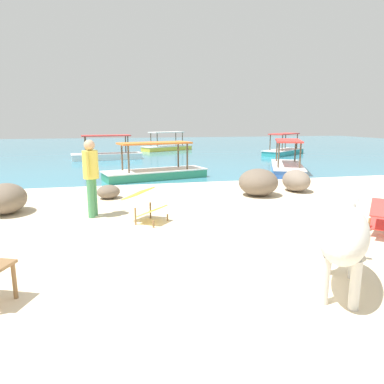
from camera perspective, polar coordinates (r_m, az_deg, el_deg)
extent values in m
cube|color=beige|center=(4.72, 2.90, -13.73)|extent=(18.00, 14.00, 0.04)
cube|color=teal|center=(26.22, -9.96, 6.87)|extent=(60.00, 36.00, 0.03)
cylinder|color=beige|center=(4.99, 21.27, -9.42)|extent=(0.11, 0.11, 0.55)
cylinder|color=beige|center=(4.99, 24.87, -9.70)|extent=(0.11, 0.11, 0.55)
cylinder|color=beige|center=(4.22, 20.74, -13.27)|extent=(0.11, 0.11, 0.55)
cylinder|color=beige|center=(4.22, 25.05, -13.60)|extent=(0.11, 0.11, 0.55)
ellipsoid|color=beige|center=(4.45, 23.44, -6.07)|extent=(1.34, 1.55, 0.60)
ellipsoid|color=beige|center=(5.33, 23.61, -2.16)|extent=(0.43, 0.47, 0.28)
cone|color=beige|center=(5.31, 22.20, -0.78)|extent=(0.14, 0.14, 0.10)
cone|color=beige|center=(5.31, 25.23, -1.02)|extent=(0.14, 0.14, 0.10)
ellipsoid|color=beige|center=(4.65, 23.72, -2.11)|extent=(0.36, 0.37, 0.20)
cylinder|color=brown|center=(4.56, -26.97, -12.78)|extent=(0.05, 0.05, 0.43)
cylinder|color=brown|center=(7.28, 26.99, -5.10)|extent=(0.04, 0.04, 0.14)
cylinder|color=brown|center=(6.86, 26.85, -5.19)|extent=(0.04, 0.04, 0.34)
cylinder|color=brown|center=(7.13, -4.01, -4.16)|extent=(0.04, 0.04, 0.14)
cylinder|color=brown|center=(6.71, -6.32, -5.21)|extent=(0.04, 0.04, 0.14)
cylinder|color=brown|center=(7.32, -6.80, -2.99)|extent=(0.04, 0.04, 0.34)
cylinder|color=brown|center=(6.91, -9.21, -3.93)|extent=(0.04, 0.04, 0.34)
cube|color=#EFD14C|center=(6.99, -6.59, -3.11)|extent=(0.66, 0.68, 0.21)
cube|color=#EFD14C|center=(7.09, -8.75, -0.24)|extent=(0.69, 0.70, 0.23)
cylinder|color=#428956|center=(7.73, -15.72, -0.75)|extent=(0.14, 0.14, 0.82)
cylinder|color=#428956|center=(7.57, -16.16, -1.03)|extent=(0.14, 0.14, 0.82)
cylinder|color=#DBC64C|center=(7.54, -16.23, 4.32)|extent=(0.32, 0.32, 0.58)
cylinder|color=#DBC64C|center=(7.73, -15.72, 4.73)|extent=(0.09, 0.09, 0.52)
cylinder|color=#DBC64C|center=(7.34, -16.79, 4.33)|extent=(0.09, 0.09, 0.52)
sphere|color=tan|center=(7.50, -16.40, 7.35)|extent=(0.22, 0.22, 0.22)
ellipsoid|color=#6B5B4C|center=(9.65, 10.75, 1.58)|extent=(1.38, 1.39, 0.73)
ellipsoid|color=gray|center=(10.51, 16.61, 1.79)|extent=(0.75, 1.00, 0.62)
ellipsoid|color=#6B5B4C|center=(8.64, -28.13, -0.95)|extent=(0.87, 1.09, 0.66)
ellipsoid|color=#6B5B4C|center=(9.40, -13.45, 0.04)|extent=(0.78, 0.75, 0.36)
cube|color=#338E66|center=(12.54, -5.98, 2.82)|extent=(3.76, 1.97, 0.28)
cube|color=white|center=(12.52, -6.00, 3.54)|extent=(3.84, 2.05, 0.04)
cylinder|color=brown|center=(13.23, -2.26, 6.01)|extent=(0.06, 0.06, 0.95)
cylinder|color=brown|center=(12.54, -0.77, 5.71)|extent=(0.06, 0.06, 0.95)
cylinder|color=brown|center=(12.49, -11.33, 5.47)|extent=(0.06, 0.06, 0.95)
cylinder|color=brown|center=(11.75, -10.30, 5.14)|extent=(0.06, 0.06, 0.95)
cube|color=orange|center=(12.42, -6.09, 7.93)|extent=(2.67, 1.54, 0.06)
cube|color=gold|center=(24.72, -4.09, 7.10)|extent=(3.70, 2.65, 0.28)
cube|color=white|center=(24.70, -4.10, 7.47)|extent=(3.79, 2.73, 0.04)
cylinder|color=brown|center=(25.63, -2.65, 8.65)|extent=(0.06, 0.06, 0.95)
cylinder|color=brown|center=(25.02, -1.57, 8.59)|extent=(0.06, 0.06, 0.95)
cylinder|color=brown|center=(24.38, -6.73, 8.44)|extent=(0.06, 0.06, 0.95)
cylinder|color=brown|center=(23.74, -5.69, 8.38)|extent=(0.06, 0.06, 0.95)
cube|color=silver|center=(24.66, -4.13, 9.69)|extent=(2.67, 2.00, 0.06)
cube|color=teal|center=(22.21, 14.68, 6.26)|extent=(3.49, 3.12, 0.28)
cube|color=white|center=(22.19, 14.70, 6.67)|extent=(3.58, 3.20, 0.04)
cylinder|color=brown|center=(21.02, 14.51, 7.68)|extent=(0.06, 0.06, 0.95)
cylinder|color=brown|center=(21.35, 12.61, 7.82)|extent=(0.06, 0.06, 0.95)
cylinder|color=brown|center=(23.01, 16.75, 7.86)|extent=(0.06, 0.06, 0.95)
cylinder|color=brown|center=(23.31, 14.99, 7.99)|extent=(0.06, 0.06, 0.95)
cube|color=red|center=(22.14, 14.83, 9.15)|extent=(2.55, 2.31, 0.06)
cube|color=white|center=(19.41, -13.67, 5.61)|extent=(3.71, 1.55, 0.28)
cube|color=white|center=(19.40, -13.70, 6.08)|extent=(3.79, 1.62, 0.04)
cylinder|color=brown|center=(18.90, -16.91, 7.16)|extent=(0.06, 0.06, 0.95)
cylinder|color=brown|center=(19.66, -17.04, 7.31)|extent=(0.06, 0.06, 0.95)
cylinder|color=brown|center=(19.13, -10.39, 7.52)|extent=(0.06, 0.06, 0.95)
cylinder|color=brown|center=(19.89, -10.76, 7.65)|extent=(0.06, 0.06, 0.95)
cube|color=red|center=(19.34, -13.83, 8.91)|extent=(2.62, 1.25, 0.06)
cube|color=#3866B7|center=(14.57, 15.18, 3.68)|extent=(2.47, 3.74, 0.28)
cube|color=white|center=(14.55, 15.21, 4.31)|extent=(2.55, 3.82, 0.04)
cylinder|color=brown|center=(13.46, 17.23, 5.60)|extent=(0.06, 0.06, 0.95)
cylinder|color=brown|center=(13.41, 13.94, 5.75)|extent=(0.06, 0.06, 0.95)
cylinder|color=brown|center=(15.60, 16.49, 6.38)|extent=(0.06, 0.06, 0.95)
cylinder|color=brown|center=(15.56, 13.64, 6.51)|extent=(0.06, 0.06, 0.95)
cube|color=red|center=(14.47, 15.41, 8.08)|extent=(1.88, 2.68, 0.06)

